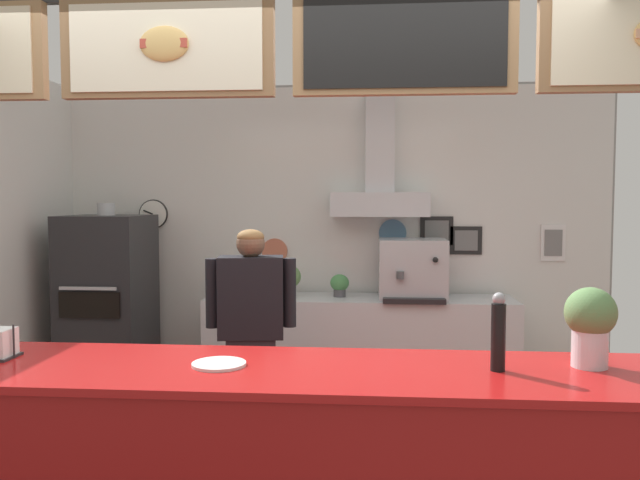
{
  "coord_description": "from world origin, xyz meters",
  "views": [
    {
      "loc": [
        0.36,
        -2.94,
        1.74
      ],
      "look_at": [
        0.06,
        0.76,
        1.5
      ],
      "focal_mm": 36.14,
      "sensor_mm": 36.0,
      "label": 1
    }
  ],
  "objects_px": {
    "shop_worker": "(251,345)",
    "pepper_grinder": "(498,332)",
    "espresso_machine": "(412,269)",
    "potted_rosemary": "(288,278)",
    "potted_oregano": "(242,280)",
    "condiment_plate": "(219,364)",
    "basil_vase": "(590,325)",
    "potted_basil": "(340,284)",
    "pizza_oven": "(108,313)"
  },
  "relations": [
    {
      "from": "basil_vase",
      "to": "shop_worker",
      "type": "bearing_deg",
      "value": 138.82
    },
    {
      "from": "pepper_grinder",
      "to": "basil_vase",
      "type": "relative_size",
      "value": 0.96
    },
    {
      "from": "shop_worker",
      "to": "espresso_machine",
      "type": "relative_size",
      "value": 2.9
    },
    {
      "from": "pepper_grinder",
      "to": "basil_vase",
      "type": "xyz_separation_m",
      "value": [
        0.36,
        0.08,
        0.02
      ]
    },
    {
      "from": "potted_basil",
      "to": "potted_oregano",
      "type": "xyz_separation_m",
      "value": [
        -0.81,
        -0.04,
        0.04
      ]
    },
    {
      "from": "potted_oregano",
      "to": "espresso_machine",
      "type": "bearing_deg",
      "value": -0.25
    },
    {
      "from": "espresso_machine",
      "to": "potted_basil",
      "type": "xyz_separation_m",
      "value": [
        -0.59,
        0.05,
        -0.14
      ]
    },
    {
      "from": "shop_worker",
      "to": "pepper_grinder",
      "type": "bearing_deg",
      "value": 121.91
    },
    {
      "from": "shop_worker",
      "to": "pepper_grinder",
      "type": "xyz_separation_m",
      "value": [
        1.22,
        -1.47,
        0.41
      ]
    },
    {
      "from": "condiment_plate",
      "to": "potted_rosemary",
      "type": "bearing_deg",
      "value": 92.12
    },
    {
      "from": "potted_oregano",
      "to": "condiment_plate",
      "type": "xyz_separation_m",
      "value": [
        0.49,
        -2.8,
        0.03
      ]
    },
    {
      "from": "pizza_oven",
      "to": "condiment_plate",
      "type": "xyz_separation_m",
      "value": [
        1.56,
        -2.62,
        0.3
      ]
    },
    {
      "from": "pizza_oven",
      "to": "potted_rosemary",
      "type": "relative_size",
      "value": 6.41
    },
    {
      "from": "condiment_plate",
      "to": "basil_vase",
      "type": "distance_m",
      "value": 1.44
    },
    {
      "from": "shop_worker",
      "to": "espresso_machine",
      "type": "xyz_separation_m",
      "value": [
        1.07,
        1.32,
        0.34
      ]
    },
    {
      "from": "espresso_machine",
      "to": "potted_oregano",
      "type": "distance_m",
      "value": 1.4
    },
    {
      "from": "potted_rosemary",
      "to": "pizza_oven",
      "type": "bearing_deg",
      "value": -172.73
    },
    {
      "from": "espresso_machine",
      "to": "potted_rosemary",
      "type": "bearing_deg",
      "value": 179.27
    },
    {
      "from": "shop_worker",
      "to": "pepper_grinder",
      "type": "relative_size",
      "value": 5.23
    },
    {
      "from": "espresso_machine",
      "to": "basil_vase",
      "type": "distance_m",
      "value": 2.75
    },
    {
      "from": "pizza_oven",
      "to": "potted_oregano",
      "type": "relative_size",
      "value": 6.67
    },
    {
      "from": "condiment_plate",
      "to": "potted_basil",
      "type": "bearing_deg",
      "value": 83.56
    },
    {
      "from": "pizza_oven",
      "to": "condiment_plate",
      "type": "relative_size",
      "value": 8.1
    },
    {
      "from": "potted_basil",
      "to": "shop_worker",
      "type": "bearing_deg",
      "value": -109.27
    },
    {
      "from": "potted_basil",
      "to": "potted_rosemary",
      "type": "xyz_separation_m",
      "value": [
        -0.43,
        -0.04,
        0.05
      ]
    },
    {
      "from": "potted_basil",
      "to": "potted_oregano",
      "type": "distance_m",
      "value": 0.81
    },
    {
      "from": "potted_oregano",
      "to": "pepper_grinder",
      "type": "bearing_deg",
      "value": -60.96
    },
    {
      "from": "potted_basil",
      "to": "basil_vase",
      "type": "relative_size",
      "value": 0.6
    },
    {
      "from": "espresso_machine",
      "to": "basil_vase",
      "type": "xyz_separation_m",
      "value": [
        0.51,
        -2.7,
        0.09
      ]
    },
    {
      "from": "potted_basil",
      "to": "pepper_grinder",
      "type": "distance_m",
      "value": 2.94
    },
    {
      "from": "pizza_oven",
      "to": "basil_vase",
      "type": "xyz_separation_m",
      "value": [
        2.98,
        -2.53,
        0.45
      ]
    },
    {
      "from": "shop_worker",
      "to": "pizza_oven",
      "type": "bearing_deg",
      "value": -47.08
    },
    {
      "from": "pizza_oven",
      "to": "shop_worker",
      "type": "xyz_separation_m",
      "value": [
        1.4,
        -1.14,
        0.03
      ]
    },
    {
      "from": "pizza_oven",
      "to": "condiment_plate",
      "type": "distance_m",
      "value": 3.06
    },
    {
      "from": "pepper_grinder",
      "to": "potted_rosemary",
      "type": "bearing_deg",
      "value": 112.64
    },
    {
      "from": "potted_rosemary",
      "to": "condiment_plate",
      "type": "relative_size",
      "value": 1.26
    },
    {
      "from": "basil_vase",
      "to": "potted_basil",
      "type": "bearing_deg",
      "value": 111.84
    },
    {
      "from": "espresso_machine",
      "to": "condiment_plate",
      "type": "relative_size",
      "value": 2.55
    },
    {
      "from": "pizza_oven",
      "to": "potted_basil",
      "type": "height_order",
      "value": "pizza_oven"
    },
    {
      "from": "shop_worker",
      "to": "espresso_machine",
      "type": "bearing_deg",
      "value": -136.9
    },
    {
      "from": "espresso_machine",
      "to": "condiment_plate",
      "type": "distance_m",
      "value": 2.94
    },
    {
      "from": "pizza_oven",
      "to": "potted_basil",
      "type": "xyz_separation_m",
      "value": [
        1.88,
        0.22,
        0.23
      ]
    },
    {
      "from": "pizza_oven",
      "to": "potted_rosemary",
      "type": "distance_m",
      "value": 1.49
    },
    {
      "from": "potted_rosemary",
      "to": "basil_vase",
      "type": "bearing_deg",
      "value": -60.61
    },
    {
      "from": "potted_oregano",
      "to": "pizza_oven",
      "type": "bearing_deg",
      "value": -170.53
    },
    {
      "from": "potted_basil",
      "to": "condiment_plate",
      "type": "bearing_deg",
      "value": -96.44
    },
    {
      "from": "espresso_machine",
      "to": "potted_rosemary",
      "type": "relative_size",
      "value": 2.02
    },
    {
      "from": "potted_oregano",
      "to": "basil_vase",
      "type": "bearing_deg",
      "value": -54.78
    },
    {
      "from": "shop_worker",
      "to": "potted_rosemary",
      "type": "bearing_deg",
      "value": -100.1
    },
    {
      "from": "potted_rosemary",
      "to": "pepper_grinder",
      "type": "relative_size",
      "value": 0.9
    }
  ]
}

